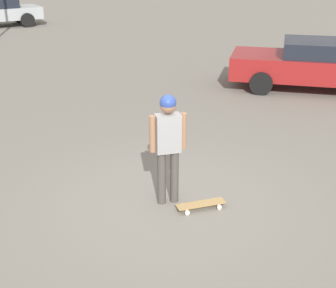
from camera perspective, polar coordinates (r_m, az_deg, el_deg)
The scene contains 4 objects.
ground_plane at distance 7.55m, azimuth 0.00°, elevation -7.04°, with size 220.00×220.00×0.00m, color gray.
person at distance 7.07m, azimuth 0.00°, elevation 0.68°, with size 0.47×0.40×1.78m.
skateboard at distance 7.35m, azimuth 4.03°, elevation -7.38°, with size 0.71×0.66×0.09m.
car_parked_near at distance 14.03m, azimuth 17.79°, elevation 9.28°, with size 5.01×2.66×1.39m.
Camera 1 is at (-2.64, 5.99, 3.76)m, focal length 50.00 mm.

